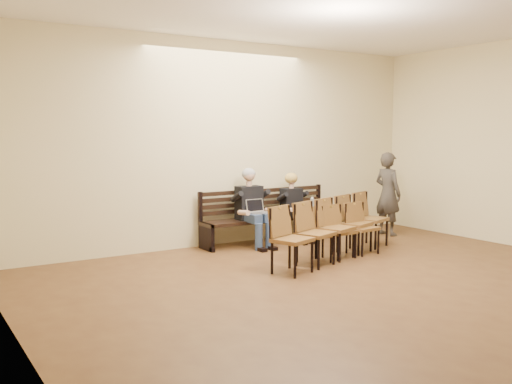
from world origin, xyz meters
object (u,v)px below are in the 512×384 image
bag (325,227)px  chair_row_front (336,229)px  seated_woman (295,211)px  seated_man (252,208)px  laptop (259,214)px  chair_row_back (339,232)px  water_bottle (312,210)px  passerby (388,188)px  bench (270,230)px

bag → chair_row_front: 2.13m
seated_woman → bag: 0.99m
seated_man → laptop: 0.21m
seated_woman → laptop: 0.90m
seated_woman → chair_row_back: seated_woman is taller
laptop → water_bottle: 1.04m
seated_woman → chair_row_back: 1.54m
bag → passerby: size_ratio=0.20×
laptop → chair_row_back: 1.46m
passerby → seated_woman: bearing=71.1°
chair_row_front → laptop: bearing=93.5°
water_bottle → passerby: bearing=-6.2°
seated_woman → passerby: passerby is taller
seated_man → water_bottle: bearing=-15.8°
bench → water_bottle: size_ratio=10.57×
seated_woman → bag: seated_woman is taller
bench → seated_man: size_ratio=1.99×
seated_woman → passerby: 1.92m
bag → water_bottle: bearing=-144.0°
water_bottle → passerby: passerby is taller
water_bottle → bag: size_ratio=0.68×
passerby → chair_row_back: size_ratio=1.22×
water_bottle → bench: bearing=145.8°
bench → water_bottle: 0.82m
bench → passerby: 2.45m
bag → seated_man: bearing=-172.9°
bench → laptop: 0.63m
bench → laptop: (-0.42, -0.31, 0.35)m
seated_woman → bag: size_ratio=2.98×
passerby → chair_row_back: 2.37m
seated_woman → laptop: (-0.87, -0.19, 0.03)m
laptop → water_bottle: bearing=-16.1°
bench → bag: 1.34m
seated_woman → passerby: size_ratio=0.60×
laptop → chair_row_front: size_ratio=0.12×
seated_man → chair_row_back: 1.66m
seated_man → seated_woman: size_ratio=1.21×
bench → water_bottle: (0.62, -0.42, 0.35)m
bag → bench: bearing=-175.7°
water_bottle → passerby: size_ratio=0.14×
bench → passerby: (2.28, -0.60, 0.68)m
laptop → chair_row_back: chair_row_back is taller
chair_row_front → chair_row_back: bearing=-21.8°
laptop → passerby: size_ratio=0.19×
water_bottle → passerby: (1.66, -0.18, 0.33)m
bench → water_bottle: water_bottle is taller
bench → chair_row_back: chair_row_back is taller
seated_man → water_bottle: size_ratio=5.30×
bag → chair_row_back: size_ratio=0.24×
water_bottle → chair_row_back: chair_row_back is taller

